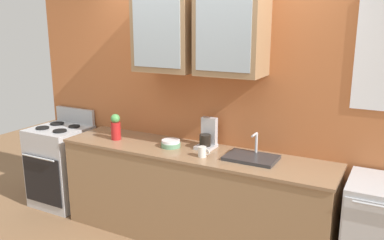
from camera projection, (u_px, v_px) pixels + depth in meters
ground_plane at (192, 238)px, 4.02m from camera, size 10.00×10.00×0.00m
back_wall_unit at (207, 79)px, 3.90m from camera, size 4.23×0.49×2.89m
counter at (192, 195)px, 3.91m from camera, size 2.71×0.62×0.92m
stove_range at (62, 165)px, 4.71m from camera, size 0.60×0.63×1.10m
sink_faucet at (251, 157)px, 3.55m from camera, size 0.45×0.31×0.22m
bowl_stack at (171, 144)px, 3.89m from camera, size 0.19×0.19×0.07m
vase at (116, 127)px, 4.12m from camera, size 0.10×0.10×0.27m
cup_near_sink at (203, 152)px, 3.61m from camera, size 0.11×0.08×0.10m
dishwasher at (381, 239)px, 3.13m from camera, size 0.56×0.61×0.92m
coffee_maker at (207, 137)px, 3.87m from camera, size 0.17×0.20×0.29m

